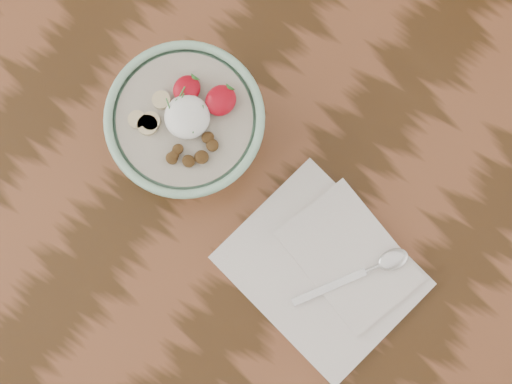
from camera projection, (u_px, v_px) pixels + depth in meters
table at (198, 139)px, 110.73cm from camera, size 160.00×90.00×75.00cm
breakfast_bowl at (188, 126)px, 94.42cm from camera, size 20.57×20.57×13.79cm
napkin at (328, 268)px, 98.35cm from camera, size 27.55×23.93×1.52cm
spoon at (377, 266)px, 97.12cm from camera, size 10.43×15.75×0.90cm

